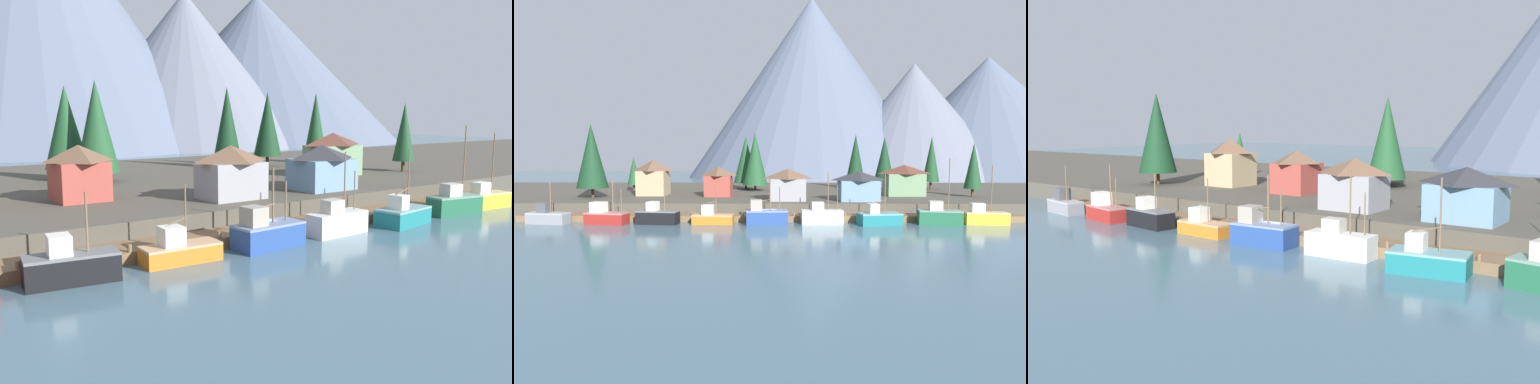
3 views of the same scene
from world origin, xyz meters
TOP-DOWN VIEW (x-y plane):
  - ground_plane at (0.00, 20.00)m, footprint 400.00×400.00m
  - dock at (0.00, 1.99)m, footprint 80.00×4.00m
  - shoreline_bank at (0.00, 32.00)m, footprint 400.00×56.00m
  - mountain_west_peak at (18.93, 152.06)m, footprint 121.08×121.08m
  - mountain_central_peak at (63.69, 131.90)m, footprint 83.48×83.48m
  - mountain_east_peak at (102.56, 144.09)m, footprint 113.40×113.40m
  - fishing_boat_black at (-17.03, -1.72)m, footprint 6.51×3.19m
  - fishing_boat_orange at (-8.63, -1.43)m, footprint 6.30×2.64m
  - fishing_boat_blue at (-0.43, -1.77)m, footprint 6.43×3.24m
  - fishing_boat_white at (8.14, -1.40)m, footprint 6.35×2.57m
  - fishing_boat_teal at (16.71, -2.18)m, footprint 6.65×4.00m
  - fishing_boat_green at (25.94, -1.86)m, footprint 6.58×3.47m
  - fishing_boat_yellow at (32.98, -1.49)m, footprint 6.43×2.77m
  - house_grey at (3.27, 9.57)m, footprint 6.51×5.20m
  - house_red at (-10.12, 17.67)m, footprint 5.30×5.71m
  - house_green at (26.64, 18.84)m, footprint 7.63×5.09m
  - house_blue at (15.72, 9.13)m, footprint 7.06×5.58m
  - conifer_near_left at (39.08, 16.33)m, footprint 3.30×3.30m
  - conifer_mid_left at (-5.97, 35.78)m, footprint 5.73×5.73m
  - conifer_mid_right at (20.30, 37.02)m, footprint 4.67×4.67m
  - conifer_back_left at (37.71, 35.01)m, footprint 3.85×3.85m
  - conifer_back_right at (26.54, 34.39)m, footprint 4.64×4.64m
  - conifer_centre at (-3.52, 30.88)m, footprint 5.61×5.61m

SIDE VIEW (x-z plane):
  - ground_plane at x=0.00m, z-range -1.00..0.00m
  - dock at x=0.00m, z-range -0.30..1.30m
  - fishing_boat_orange at x=-8.63m, z-range -2.05..4.02m
  - fishing_boat_teal at x=16.71m, z-range -2.78..4.91m
  - fishing_boat_yellow at x=32.98m, z-range -3.36..5.67m
  - fishing_boat_black at x=-17.03m, z-range -1.89..4.34m
  - shoreline_bank at x=0.00m, z-range 0.00..2.50m
  - fishing_boat_white at x=8.14m, z-range -2.66..5.17m
  - fishing_boat_blue at x=-0.43m, z-range -2.13..4.78m
  - fishing_boat_green at x=25.94m, z-range -3.71..6.37m
  - house_blue at x=15.72m, z-range 2.56..7.80m
  - house_grey at x=3.27m, z-range 2.56..8.17m
  - house_red at x=-10.12m, z-range 2.56..8.30m
  - house_green at x=26.64m, z-range 2.56..8.69m
  - conifer_near_left at x=39.08m, z-range 3.29..13.76m
  - conifer_mid_left at x=-5.97m, z-range 3.24..15.80m
  - conifer_back_right at x=26.54m, z-range 3.39..15.66m
  - conifer_back_left at x=37.71m, z-range 3.38..15.80m
  - conifer_mid_right at x=20.30m, z-range 3.10..16.13m
  - conifer_centre at x=-3.52m, z-range 3.14..16.30m
  - mountain_central_peak at x=63.69m, z-range 0.00..51.87m
  - mountain_east_peak at x=102.56m, z-range 0.00..57.38m
  - mountain_west_peak at x=18.93m, z-range 0.00..87.83m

